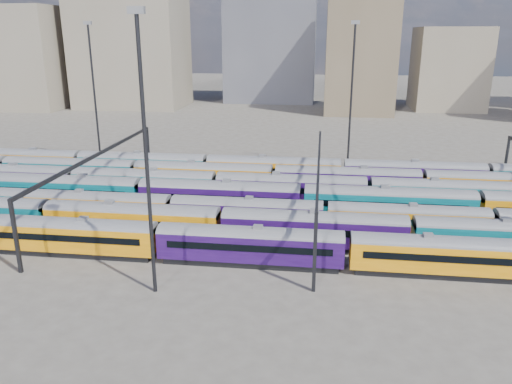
# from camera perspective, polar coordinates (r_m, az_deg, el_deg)

# --- Properties ---
(ground) EXTENTS (500.00, 500.00, 0.00)m
(ground) POSITION_cam_1_polar(r_m,az_deg,el_deg) (67.94, -1.53, -2.61)
(ground) COLOR #46423B
(ground) RESTS_ON ground
(rake_0) EXTENTS (120.64, 2.94, 4.95)m
(rake_0) POSITION_cam_1_polar(r_m,az_deg,el_deg) (55.00, -11.19, -5.04)
(rake_0) COLOR black
(rake_0) RESTS_ON ground
(rake_1) EXTENTS (127.48, 3.11, 5.24)m
(rake_1) POSITION_cam_1_polar(r_m,az_deg,el_deg) (57.93, -4.03, -3.39)
(rake_1) COLOR black
(rake_1) RESTS_ON ground
(rake_2) EXTENTS (116.22, 2.84, 4.76)m
(rake_2) POSITION_cam_1_polar(r_m,az_deg,el_deg) (61.63, 7.93, -2.45)
(rake_2) COLOR black
(rake_2) RESTS_ON ground
(rake_3) EXTENTS (133.11, 3.24, 5.48)m
(rake_3) POSITION_cam_1_polar(r_m,az_deg,el_deg) (70.58, -13.06, 0.17)
(rake_3) COLOR black
(rake_3) RESTS_ON ground
(rake_4) EXTENTS (108.06, 3.16, 5.34)m
(rake_4) POSITION_cam_1_polar(r_m,az_deg,el_deg) (71.13, 3.99, 0.67)
(rake_4) COLOR black
(rake_4) RESTS_ON ground
(rake_5) EXTENTS (153.00, 3.19, 5.39)m
(rake_5) POSITION_cam_1_polar(r_m,az_deg,el_deg) (77.88, -6.01, 2.14)
(rake_5) COLOR black
(rake_5) RESTS_ON ground
(rake_6) EXTENTS (153.98, 3.22, 5.42)m
(rake_6) POSITION_cam_1_polar(r_m,az_deg,el_deg) (80.97, 2.00, 2.84)
(rake_6) COLOR black
(rake_6) RESTS_ON ground
(gantry_1) EXTENTS (0.35, 40.35, 8.03)m
(gantry_1) POSITION_cam_1_polar(r_m,az_deg,el_deg) (71.75, -17.58, 3.33)
(gantry_1) COLOR black
(gantry_1) RESTS_ON ground
(gantry_2) EXTENTS (0.35, 40.35, 8.03)m
(gantry_2) POSITION_cam_1_polar(r_m,az_deg,el_deg) (65.12, 7.16, 2.63)
(gantry_2) COLOR black
(gantry_2) RESTS_ON ground
(mast_1) EXTENTS (1.40, 0.50, 25.60)m
(mast_1) POSITION_cam_1_polar(r_m,az_deg,el_deg) (94.43, -18.02, 10.99)
(mast_1) COLOR black
(mast_1) RESTS_ON ground
(mast_2) EXTENTS (1.40, 0.50, 25.60)m
(mast_2) POSITION_cam_1_polar(r_m,az_deg,el_deg) (44.67, -12.50, 4.92)
(mast_2) COLOR black
(mast_2) RESTS_ON ground
(mast_3) EXTENTS (1.40, 0.50, 25.60)m
(mast_3) POSITION_cam_1_polar(r_m,az_deg,el_deg) (87.61, 10.86, 11.07)
(mast_3) COLOR black
(mast_3) RESTS_ON ground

